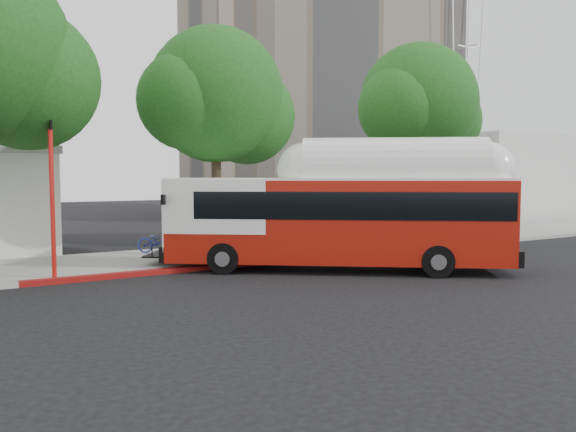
{
  "coord_description": "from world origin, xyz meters",
  "views": [
    {
      "loc": [
        -9.59,
        -13.34,
        3.09
      ],
      "look_at": [
        0.31,
        3.0,
        1.75
      ],
      "focal_mm": 35.0,
      "sensor_mm": 36.0,
      "label": 1
    }
  ],
  "objects": [
    {
      "name": "ground",
      "position": [
        0.0,
        0.0,
        0.0
      ],
      "size": [
        120.0,
        120.0,
        0.0
      ],
      "primitive_type": "plane",
      "color": "black",
      "rests_on": "ground"
    },
    {
      "name": "sidewalk",
      "position": [
        0.0,
        6.5,
        0.07
      ],
      "size": [
        60.0,
        5.0,
        0.15
      ],
      "primitive_type": "cube",
      "color": "gray",
      "rests_on": "ground"
    },
    {
      "name": "curb_strip",
      "position": [
        0.0,
        3.9,
        0.07
      ],
      "size": [
        60.0,
        0.3,
        0.15
      ],
      "primitive_type": "cube",
      "color": "gray",
      "rests_on": "ground"
    },
    {
      "name": "red_curb_segment",
      "position": [
        -3.0,
        3.9,
        0.08
      ],
      "size": [
        10.0,
        0.32,
        0.16
      ],
      "primitive_type": "cube",
      "color": "maroon",
      "rests_on": "ground"
    },
    {
      "name": "street_tree_mid",
      "position": [
        -0.59,
        6.06,
        5.91
      ],
      "size": [
        5.75,
        5.0,
        8.62
      ],
      "color": "#2D2116",
      "rests_on": "ground"
    },
    {
      "name": "street_tree_right",
      "position": [
        9.44,
        5.86,
        6.26
      ],
      "size": [
        6.21,
        5.4,
        9.18
      ],
      "color": "#2D2116",
      "rests_on": "ground"
    },
    {
      "name": "apartment_tower",
      "position": [
        18.0,
        28.0,
        17.62
      ],
      "size": [
        18.0,
        18.0,
        37.0
      ],
      "color": "tan",
      "rests_on": "ground"
    },
    {
      "name": "horizon_block",
      "position": [
        30.0,
        16.0,
        3.0
      ],
      "size": [
        20.0,
        12.0,
        6.0
      ],
      "primitive_type": "cube",
      "color": "silver",
      "rests_on": "ground"
    },
    {
      "name": "transit_bus",
      "position": [
        1.4,
        1.54,
        1.64
      ],
      "size": [
        10.7,
        8.7,
        3.5
      ],
      "rotation": [
        0.0,
        0.0,
        -0.64
      ],
      "color": "#9C160A",
      "rests_on": "ground"
    },
    {
      "name": "signal_pole",
      "position": [
        -7.01,
        4.18,
        2.42
      ],
      "size": [
        0.13,
        0.45,
        4.72
      ],
      "color": "red",
      "rests_on": "ground"
    }
  ]
}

